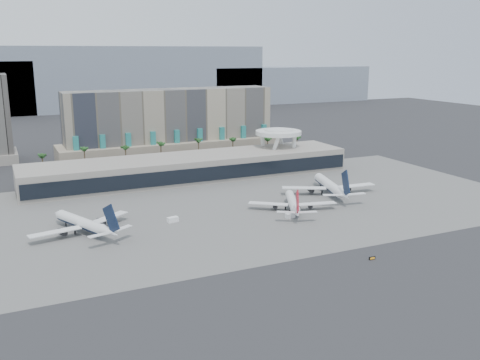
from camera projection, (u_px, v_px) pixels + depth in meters
name	position (u px, v px, depth m)	size (l,w,h in m)	color
ground	(299.00, 247.00, 182.59)	(900.00, 900.00, 0.00)	#232326
apron_pad	(234.00, 205.00, 231.14)	(260.00, 130.00, 0.06)	#5B5B59
mountain_ridge	(106.00, 83.00, 601.79)	(680.00, 60.00, 70.00)	gray
hotel	(171.00, 129.00, 336.67)	(140.00, 30.00, 42.00)	tan
terminal	(191.00, 166.00, 278.02)	(170.00, 32.50, 14.50)	#A89F94
saucer_structure	(278.00, 135.00, 303.00)	(26.00, 26.00, 21.89)	white
palm_row	(182.00, 147.00, 310.97)	(157.80, 2.80, 13.10)	brown
airliner_left	(84.00, 223.00, 195.46)	(38.32, 39.46, 14.54)	white
airliner_centre	(293.00, 203.00, 223.10)	(34.75, 35.77, 13.23)	white
airliner_right	(330.00, 186.00, 248.21)	(43.89, 45.52, 16.06)	white
service_vehicle_a	(173.00, 220.00, 208.27)	(4.26, 2.09, 2.09)	white
service_vehicle_b	(290.00, 216.00, 213.73)	(3.62, 2.07, 1.86)	white
taxiway_sign	(372.00, 258.00, 170.99)	(2.33, 0.48, 1.05)	black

